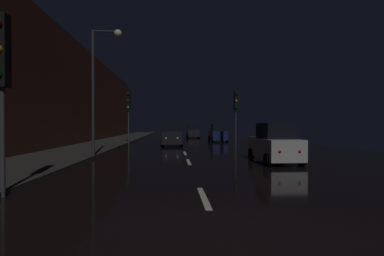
% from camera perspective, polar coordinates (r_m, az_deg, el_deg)
% --- Properties ---
extents(ground, '(27.25, 84.00, 0.02)m').
position_cam_1_polar(ground, '(28.79, -2.28, -3.17)').
color(ground, black).
extents(sidewalk_left, '(4.40, 84.00, 0.15)m').
position_cam_1_polar(sidewalk_left, '(29.53, -16.85, -2.94)').
color(sidewalk_left, '#33302D').
rests_on(sidewalk_left, ground).
extents(building_facade_left, '(0.80, 63.00, 9.70)m').
position_cam_1_polar(building_facade_left, '(27.02, -23.99, 6.85)').
color(building_facade_left, '#472319').
rests_on(building_facade_left, ground).
extents(lane_centerline, '(0.16, 13.71, 0.01)m').
position_cam_1_polar(lane_centerline, '(13.57, -0.48, -7.34)').
color(lane_centerline, beige).
rests_on(lane_centerline, ground).
extents(traffic_light_far_right, '(0.33, 0.47, 5.10)m').
position_cam_1_polar(traffic_light_far_right, '(26.97, 8.86, 4.50)').
color(traffic_light_far_right, '#38383A').
rests_on(traffic_light_far_right, ground).
extents(traffic_light_near_left, '(0.32, 0.46, 4.76)m').
position_cam_1_polar(traffic_light_near_left, '(8.96, -34.10, 10.58)').
color(traffic_light_near_left, '#38383A').
rests_on(traffic_light_near_left, ground).
extents(traffic_light_far_left, '(0.34, 0.47, 5.18)m').
position_cam_1_polar(traffic_light_far_left, '(28.25, -12.72, 4.44)').
color(traffic_light_far_left, '#38383A').
rests_on(traffic_light_far_left, ground).
extents(streetlamp_overhead, '(1.70, 0.44, 7.33)m').
position_cam_1_polar(streetlamp_overhead, '(17.12, -17.90, 10.55)').
color(streetlamp_overhead, '#2D2D30').
rests_on(streetlamp_overhead, ground).
extents(car_approaching_headlights, '(1.95, 4.23, 2.13)m').
position_cam_1_polar(car_approaching_headlights, '(26.10, -4.09, -1.40)').
color(car_approaching_headlights, black).
rests_on(car_approaching_headlights, ground).
extents(car_parked_right_far, '(1.81, 3.93, 1.98)m').
position_cam_1_polar(car_parked_right_far, '(32.45, 5.22, -1.13)').
color(car_parked_right_far, '#141E51').
rests_on(car_parked_right_far, ground).
extents(car_parked_right_near, '(1.81, 3.93, 1.98)m').
position_cam_1_polar(car_parked_right_near, '(14.87, 16.31, -3.18)').
color(car_parked_right_near, silver).
rests_on(car_parked_right_near, ground).
extents(car_distant_taillights, '(1.84, 3.99, 2.01)m').
position_cam_1_polar(car_distant_taillights, '(41.79, 0.19, -0.73)').
color(car_distant_taillights, black).
rests_on(car_distant_taillights, ground).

